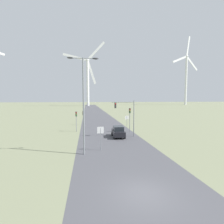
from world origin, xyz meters
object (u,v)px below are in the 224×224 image
(traffic_light_post_near_right, at_px, (130,115))
(wind_turbine_center, at_px, (186,75))
(traffic_light_post_mid_left, at_px, (83,115))
(traffic_light_post_near_left, at_px, (76,117))
(traffic_light_mast_overhead, at_px, (127,111))
(stop_sign_near, at_px, (101,134))
(wind_turbine_left, at_px, (88,77))
(stop_sign_far, at_px, (127,119))
(streetlamp, at_px, (83,95))
(car_approaching, at_px, (118,132))

(traffic_light_post_near_right, bearing_deg, wind_turbine_center, 55.60)
(traffic_light_post_mid_left, distance_m, wind_turbine_center, 162.70)
(traffic_light_post_near_left, bearing_deg, traffic_light_mast_overhead, -33.48)
(stop_sign_near, bearing_deg, wind_turbine_left, 90.16)
(stop_sign_far, bearing_deg, traffic_light_post_mid_left, 153.89)
(stop_sign_far, height_order, traffic_light_post_mid_left, traffic_light_post_mid_left)
(traffic_light_post_near_right, distance_m, wind_turbine_left, 122.76)
(streetlamp, height_order, traffic_light_post_near_right, streetlamp)
(wind_turbine_left, bearing_deg, traffic_light_post_near_right, -86.83)
(stop_sign_far, relative_size, car_approaching, 0.62)
(traffic_light_post_mid_left, bearing_deg, traffic_light_mast_overhead, -62.11)
(stop_sign_near, bearing_deg, traffic_light_post_near_right, 59.26)
(traffic_light_post_near_left, bearing_deg, wind_turbine_center, 52.40)
(traffic_light_post_mid_left, height_order, car_approaching, traffic_light_post_mid_left)
(wind_turbine_center, bearing_deg, traffic_light_mast_overhead, -124.12)
(streetlamp, distance_m, traffic_light_post_near_left, 14.52)
(streetlamp, xyz_separation_m, stop_sign_far, (9.06, 17.50, -4.93))
(traffic_light_post_near_right, height_order, wind_turbine_left, wind_turbine_left)
(wind_turbine_center, bearing_deg, stop_sign_near, -124.14)
(traffic_light_post_near_right, xyz_separation_m, wind_turbine_center, (92.31, 134.80, 26.60))
(traffic_light_post_near_right, xyz_separation_m, traffic_light_mast_overhead, (-1.46, -3.58, 0.92))
(traffic_light_post_near_right, bearing_deg, wind_turbine_left, 93.17)
(traffic_light_post_near_right, relative_size, wind_turbine_left, 0.08)
(stop_sign_far, distance_m, traffic_light_post_mid_left, 10.70)
(streetlamp, distance_m, traffic_light_mast_overhead, 11.03)
(stop_sign_far, bearing_deg, traffic_light_post_near_left, -161.36)
(car_approaching, relative_size, wind_turbine_center, 0.06)
(stop_sign_near, relative_size, traffic_light_post_near_left, 0.76)
(stop_sign_near, relative_size, traffic_light_post_near_right, 0.64)
(wind_turbine_center, bearing_deg, traffic_light_post_mid_left, -129.10)
(car_approaching, bearing_deg, traffic_light_post_near_right, 51.86)
(streetlamp, bearing_deg, wind_turbine_center, 55.55)
(stop_sign_near, xyz_separation_m, traffic_light_post_mid_left, (-2.50, 20.98, 0.41))
(wind_turbine_center, bearing_deg, wind_turbine_left, -171.88)
(traffic_light_post_mid_left, bearing_deg, wind_turbine_center, 50.90)
(streetlamp, distance_m, traffic_light_post_near_right, 14.88)
(traffic_light_post_near_left, height_order, traffic_light_post_near_right, traffic_light_post_near_right)
(traffic_light_post_mid_left, relative_size, wind_turbine_center, 0.05)
(stop_sign_far, height_order, traffic_light_mast_overhead, traffic_light_mast_overhead)
(traffic_light_post_near_left, height_order, wind_turbine_center, wind_turbine_center)
(streetlamp, relative_size, car_approaching, 2.60)
(stop_sign_near, distance_m, wind_turbine_center, 177.93)
(traffic_light_mast_overhead, xyz_separation_m, car_approaching, (-1.38, -0.05, -3.32))
(car_approaching, bearing_deg, stop_sign_far, 68.72)
(traffic_light_mast_overhead, xyz_separation_m, wind_turbine_left, (-5.23, 124.26, 20.55))
(wind_turbine_center, bearing_deg, traffic_light_post_near_left, -127.60)
(stop_sign_far, bearing_deg, traffic_light_post_near_right, -97.70)
(streetlamp, height_order, stop_sign_near, streetlamp)
(traffic_light_post_near_left, xyz_separation_m, traffic_light_post_near_right, (9.94, -2.03, 0.47))
(traffic_light_post_near_left, bearing_deg, traffic_light_post_near_right, -11.54)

